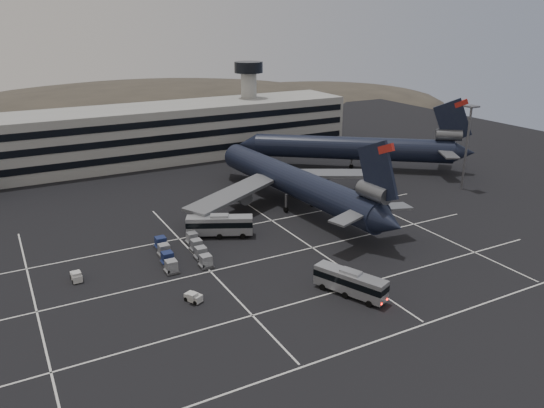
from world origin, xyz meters
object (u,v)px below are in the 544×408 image
Objects in this scene: trijet_main at (295,182)px; tug_a at (76,277)px; uld_cluster at (182,252)px; bus_far at (220,225)px; bus_near at (350,282)px.

trijet_main reaches higher than tug_a.
uld_cluster is (16.06, 0.37, 0.26)m from tug_a.
uld_cluster is at bearing -161.23° from trijet_main.
trijet_main is at bearing 22.60° from uld_cluster.
tug_a is (-24.54, -5.25, -1.50)m from bus_far.
bus_far is at bearing 82.69° from bus_near.
trijet_main reaches higher than bus_far.
trijet_main is 30.09m from uld_cluster.
tug_a is at bearing 122.87° from bus_near.
trijet_main reaches higher than bus_near.
trijet_main is 45.36m from tug_a.
bus_far is 0.90× the size of uld_cluster.
tug_a is at bearing -168.65° from trijet_main.
tug_a is (-43.55, -11.82, -4.56)m from trijet_main.
bus_near is 27.51m from uld_cluster.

